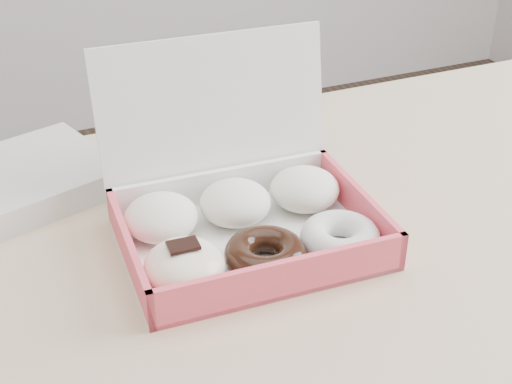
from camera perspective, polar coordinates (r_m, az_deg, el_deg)
name	(u,v)px	position (r m, az deg, el deg)	size (l,w,h in m)	color
table	(339,289)	(0.91, 6.63, -7.71)	(1.20, 0.80, 0.75)	#CEB487
donut_box	(242,214)	(0.84, -1.14, -1.81)	(0.30, 0.27, 0.21)	white
newspapers	(19,182)	(0.99, -18.43, 0.78)	(0.23, 0.18, 0.04)	silver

